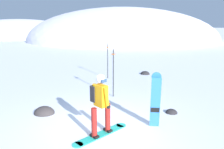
{
  "coord_description": "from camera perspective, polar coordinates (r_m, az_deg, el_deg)",
  "views": [
    {
      "loc": [
        0.95,
        -5.85,
        3.0
      ],
      "look_at": [
        0.02,
        2.52,
        1.0
      ],
      "focal_mm": 34.82,
      "sensor_mm": 36.0,
      "label": 1
    }
  ],
  "objects": [
    {
      "name": "ground_plane",
      "position": [
        6.64,
        -2.67,
        -13.5
      ],
      "size": [
        300.0,
        300.0,
        0.0
      ],
      "primitive_type": "plane",
      "color": "white"
    },
    {
      "name": "ridge_peak_main",
      "position": [
        40.3,
        2.45,
        9.05
      ],
      "size": [
        33.42,
        30.08,
        11.51
      ],
      "color": "white",
      "rests_on": "ground"
    },
    {
      "name": "ridge_peak_far",
      "position": [
        55.23,
        -22.93,
        9.19
      ],
      "size": [
        28.62,
        25.76,
        7.84
      ],
      "color": "white",
      "rests_on": "ground"
    },
    {
      "name": "snowboarder_main",
      "position": [
        5.85,
        -3.13,
        -7.48
      ],
      "size": [
        1.3,
        1.46,
        1.71
      ],
      "color": "#23B7A3",
      "rests_on": "ground"
    },
    {
      "name": "spare_snowboard",
      "position": [
        6.42,
        11.35,
        -6.56
      ],
      "size": [
        0.28,
        0.15,
        1.66
      ],
      "color": "blue",
      "rests_on": "ground"
    },
    {
      "name": "piste_marker_near",
      "position": [
        8.85,
        0.34,
        1.39
      ],
      "size": [
        0.2,
        0.2,
        2.05
      ],
      "color": "black",
      "rests_on": "ground"
    },
    {
      "name": "piste_marker_far",
      "position": [
        11.9,
        -1.15,
        4.29
      ],
      "size": [
        0.2,
        0.2,
        1.98
      ],
      "color": "black",
      "rests_on": "ground"
    },
    {
      "name": "rock_dark",
      "position": [
        7.82,
        15.32,
        -9.71
      ],
      "size": [
        0.4,
        0.34,
        0.28
      ],
      "color": "#282628",
      "rests_on": "ground"
    },
    {
      "name": "rock_mid",
      "position": [
        7.86,
        -17.33,
        -9.71
      ],
      "size": [
        0.7,
        0.59,
        0.49
      ],
      "color": "#383333",
      "rests_on": "ground"
    },
    {
      "name": "rock_small",
      "position": [
        13.23,
        8.68,
        0.08
      ],
      "size": [
        0.55,
        0.47,
        0.38
      ],
      "color": "#282628",
      "rests_on": "ground"
    }
  ]
}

